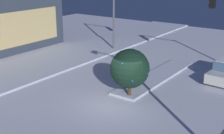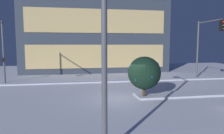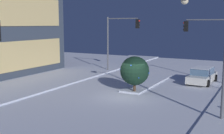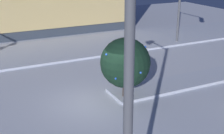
{
  "view_description": "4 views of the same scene",
  "coord_description": "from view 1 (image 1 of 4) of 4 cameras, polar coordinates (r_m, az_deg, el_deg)",
  "views": [
    {
      "loc": [
        -13.31,
        -9.49,
        7.56
      ],
      "look_at": [
        1.05,
        0.81,
        1.85
      ],
      "focal_mm": 50.04,
      "sensor_mm": 36.0,
      "label": 1
    },
    {
      "loc": [
        -3.34,
        -14.43,
        3.83
      ],
      "look_at": [
        -0.67,
        0.85,
        2.18
      ],
      "focal_mm": 33.88,
      "sensor_mm": 36.0,
      "label": 2
    },
    {
      "loc": [
        -19.39,
        -9.32,
        5.57
      ],
      "look_at": [
        2.0,
        2.18,
        1.89
      ],
      "focal_mm": 45.86,
      "sensor_mm": 36.0,
      "label": 3
    },
    {
      "loc": [
        -5.07,
        -12.18,
        6.46
      ],
      "look_at": [
        0.82,
        -0.14,
        1.71
      ],
      "focal_mm": 50.04,
      "sensor_mm": 36.0,
      "label": 4
    }
  ],
  "objects": [
    {
      "name": "median_strip",
      "position": [
        22.45,
        8.09,
        -1.77
      ],
      "size": [
        9.0,
        1.8,
        0.14
      ],
      "primitive_type": "cube",
      "color": "silver",
      "rests_on": "ground"
    },
    {
      "name": "ground",
      "position": [
        18.01,
        0.14,
        -6.9
      ],
      "size": [
        52.0,
        52.0,
        0.0
      ],
      "primitive_type": "plane",
      "color": "silver"
    },
    {
      "name": "decorated_tree_median",
      "position": [
        18.41,
        3.27,
        -0.29
      ],
      "size": [
        2.35,
        2.45,
        3.0
      ],
      "color": "#473323",
      "rests_on": "ground"
    },
    {
      "name": "curb_strip_far",
      "position": [
        23.9,
        -17.49,
        -1.21
      ],
      "size": [
        52.0,
        5.2,
        0.14
      ],
      "primitive_type": "cube",
      "color": "silver",
      "rests_on": "ground"
    },
    {
      "name": "traffic_light_corner_far_right",
      "position": [
        27.97,
        3.02,
        11.45
      ],
      "size": [
        0.32,
        4.15,
        6.37
      ],
      "rotation": [
        0.0,
        0.0,
        -1.57
      ],
      "color": "#565960",
      "rests_on": "ground"
    }
  ]
}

